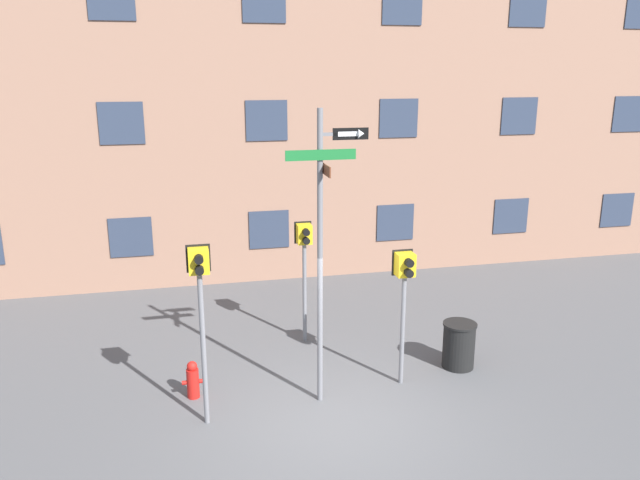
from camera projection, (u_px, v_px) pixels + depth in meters
name	position (u px, v px, depth m)	size (l,w,h in m)	color
ground_plane	(336.00, 424.00, 9.78)	(60.00, 60.00, 0.00)	#515154
building_facade	(264.00, 62.00, 15.25)	(24.00, 0.63, 11.07)	#936B56
street_sign_pole	(323.00, 238.00, 9.77)	(1.30, 0.83, 4.83)	slate
pedestrian_signal_left	(200.00, 289.00, 9.24)	(0.36, 0.40, 2.88)	slate
pedestrian_signal_right	(405.00, 281.00, 10.57)	(0.36, 0.40, 2.43)	slate
pedestrian_signal_across	(304.00, 250.00, 12.28)	(0.34, 0.40, 2.48)	slate
fire_hydrant	(193.00, 380.00, 10.51)	(0.37, 0.21, 0.66)	red
trash_bin	(459.00, 345.00, 11.56)	(0.62, 0.62, 0.87)	black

